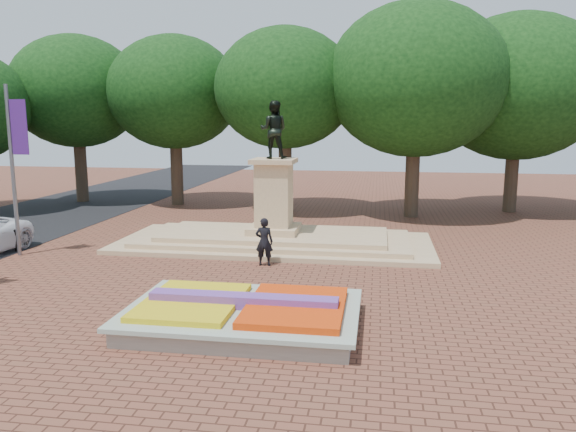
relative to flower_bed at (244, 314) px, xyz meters
The scene contains 5 objects.
ground 2.28m from the flower_bed, 117.19° to the left, with size 90.00×90.00×0.00m, color brown.
flower_bed is the anchor object (origin of this frame).
monument 10.07m from the flower_bed, 95.87° to the left, with size 14.00×6.00×6.40m.
tree_row_back 21.01m from the flower_bed, 86.26° to the left, with size 44.80×8.80×10.43m.
pedestrian 6.57m from the flower_bed, 96.69° to the left, with size 0.69×0.45×1.88m, color black.
Camera 1 is at (4.55, -16.28, 5.64)m, focal length 35.00 mm.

